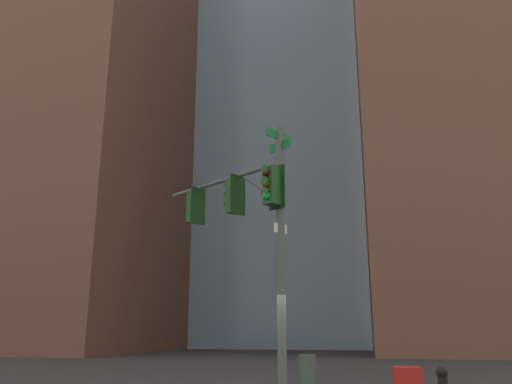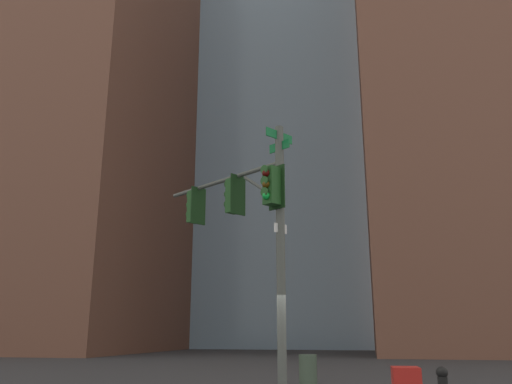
{
  "view_description": "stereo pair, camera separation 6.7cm",
  "coord_description": "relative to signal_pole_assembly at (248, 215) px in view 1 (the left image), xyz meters",
  "views": [
    {
      "loc": [
        2.12,
        -13.29,
        1.59
      ],
      "look_at": [
        -0.68,
        0.1,
        5.33
      ],
      "focal_mm": 36.34,
      "sensor_mm": 36.0,
      "label": 1
    },
    {
      "loc": [
        2.18,
        -13.27,
        1.59
      ],
      "look_at": [
        -0.68,
        0.1,
        5.33
      ],
      "focal_mm": 36.34,
      "sensor_mm": 36.0,
      "label": 2
    }
  ],
  "objects": [
    {
      "name": "building_brick_midblock",
      "position": [
        15.05,
        30.11,
        19.0
      ],
      "size": [
        23.24,
        16.01,
        47.44
      ],
      "primitive_type": "cube",
      "color": "brown",
      "rests_on": "ground_plane"
    },
    {
      "name": "building_brick_nearside",
      "position": [
        -27.95,
        29.87,
        22.5
      ],
      "size": [
        25.16,
        21.38,
        54.44
      ],
      "primitive_type": "cube",
      "color": "brown",
      "rests_on": "ground_plane"
    },
    {
      "name": "litter_bin",
      "position": [
        1.16,
        3.39,
        -4.25
      ],
      "size": [
        0.56,
        0.56,
        0.95
      ],
      "primitive_type": "cylinder",
      "color": "#384738",
      "rests_on": "ground_plane"
    },
    {
      "name": "building_glass_tower",
      "position": [
        -11.9,
        55.23,
        29.54
      ],
      "size": [
        33.32,
        30.94,
        68.53
      ],
      "primitive_type": "cube",
      "color": "#7A99B2",
      "rests_on": "ground_plane"
    },
    {
      "name": "signal_pole_assembly",
      "position": [
        0.0,
        0.0,
        0.0
      ],
      "size": [
        4.29,
        3.26,
        6.97
      ],
      "rotation": [
        0.0,
        0.0,
        2.55
      ],
      "color": "#4C514C",
      "rests_on": "ground_plane"
    }
  ]
}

